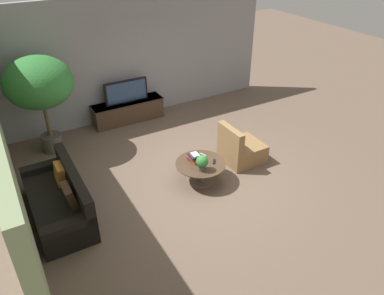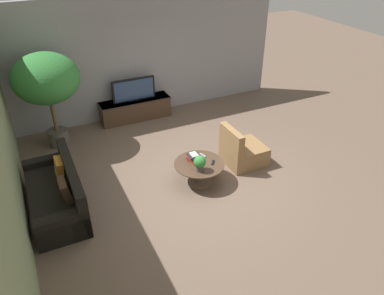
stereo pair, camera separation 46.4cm
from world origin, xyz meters
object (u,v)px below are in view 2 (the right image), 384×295
Objects in this scene: couch_by_wall at (58,195)px; potted_palm_tall at (46,81)px; coffee_table at (199,169)px; potted_plant_tabletop at (200,163)px; television at (134,90)px; armchair_wicker at (242,152)px; media_console at (135,109)px.

couch_by_wall is 0.94× the size of potted_palm_tall.
potted_plant_tabletop reaches higher than coffee_table.
television is 0.51× the size of potted_palm_tall.
potted_palm_tall reaches higher than potted_plant_tabletop.
potted_palm_tall reaches higher than couch_by_wall.
armchair_wicker is (1.10, 0.20, -0.02)m from coffee_table.
armchair_wicker is at bearing 19.17° from potted_plant_tabletop.
potted_plant_tabletop is (0.17, -3.33, -0.21)m from television.
media_console is 3.36m from potted_plant_tabletop.
armchair_wicker is at bearing -64.96° from media_console.
media_console is 5.84× the size of potted_plant_tabletop.
television is 3.26m from armchair_wicker.
television is at bearing 25.05° from armchair_wicker.
couch_by_wall is (-2.33, -2.76, -0.51)m from television.
television is 1.26× the size of armchair_wicker.
television reaches higher than armchair_wicker.
potted_palm_tall is at bearing 54.04° from armchair_wicker.
couch_by_wall is at bearing -130.18° from television.
coffee_table is 1.12m from armchair_wicker.
armchair_wicker is at bearing -64.95° from television.
television is at bearing 139.82° from couch_by_wall.
potted_palm_tall reaches higher than coffee_table.
couch_by_wall is (-2.59, 0.37, -0.01)m from coffee_table.
couch_by_wall is at bearing -130.17° from media_console.
media_console is at bearing 92.89° from potted_plant_tabletop.
potted_palm_tall is (-1.99, -0.49, 0.74)m from television.
armchair_wicker is (3.69, -0.16, -0.01)m from couch_by_wall.
potted_plant_tabletop reaches higher than media_console.
television is 3.53× the size of potted_plant_tabletop.
media_console is 3.14m from coffee_table.
coffee_table is at bearing -49.47° from potted_palm_tall.
media_console is 1.85× the size of coffee_table.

